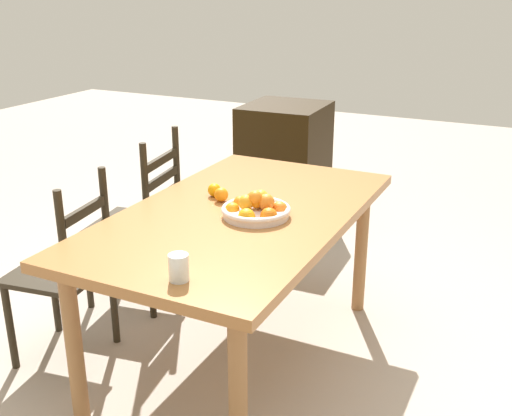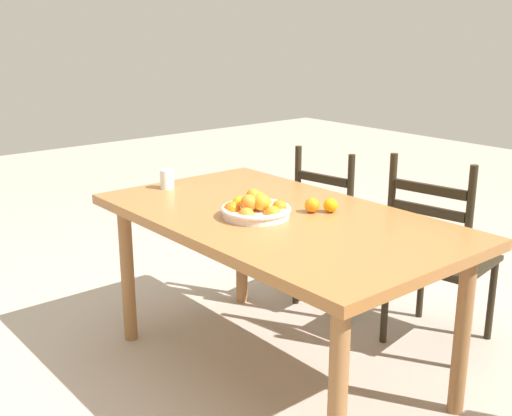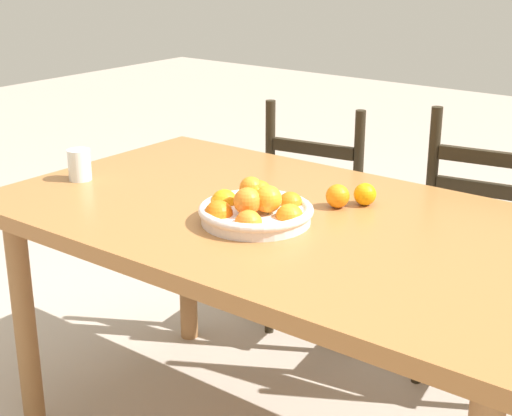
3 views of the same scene
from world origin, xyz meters
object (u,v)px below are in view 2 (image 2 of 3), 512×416
object	(u,v)px
chair_by_cabinet	(336,232)
drinking_glass	(167,179)
chair_near_window	(438,258)
orange_loose_1	(312,205)
fruit_bowl	(256,208)
dining_table	(278,232)
orange_loose_0	(331,205)

from	to	relation	value
chair_by_cabinet	drinking_glass	world-z (taller)	chair_by_cabinet
chair_near_window	orange_loose_1	xyz separation A→B (m)	(-0.23, -0.65, 0.34)
fruit_bowl	chair_near_window	bearing A→B (deg)	69.25
chair_by_cabinet	drinking_glass	distance (m)	1.02
fruit_bowl	orange_loose_1	world-z (taller)	fruit_bowl
orange_loose_1	chair_by_cabinet	bearing A→B (deg)	124.37
dining_table	fruit_bowl	xyz separation A→B (m)	(-0.03, -0.10, 0.12)
orange_loose_0	orange_loose_1	xyz separation A→B (m)	(-0.05, -0.07, 0.00)
chair_by_cabinet	drinking_glass	xyz separation A→B (m)	(-0.35, -0.88, 0.38)
dining_table	chair_by_cabinet	distance (m)	0.86
chair_near_window	orange_loose_0	size ratio (longest dim) A/B	15.50
chair_near_window	drinking_glass	xyz separation A→B (m)	(-1.00, -0.92, 0.36)
dining_table	drinking_glass	distance (m)	0.72
chair_near_window	fruit_bowl	xyz separation A→B (m)	(-0.34, -0.89, 0.35)
dining_table	chair_near_window	bearing A→B (deg)	68.82
chair_near_window	fruit_bowl	size ratio (longest dim) A/B	3.24
dining_table	fruit_bowl	size ratio (longest dim) A/B	5.47
chair_near_window	drinking_glass	world-z (taller)	chair_near_window
chair_by_cabinet	orange_loose_0	xyz separation A→B (m)	(0.47, -0.55, 0.36)
chair_near_window	orange_loose_1	bearing A→B (deg)	61.51
chair_by_cabinet	orange_loose_1	distance (m)	0.83
chair_by_cabinet	fruit_bowl	size ratio (longest dim) A/B	3.06
orange_loose_0	chair_near_window	bearing A→B (deg)	72.90
chair_by_cabinet	orange_loose_0	bearing A→B (deg)	122.22
chair_by_cabinet	dining_table	bearing A→B (deg)	106.38
orange_loose_0	dining_table	bearing A→B (deg)	-121.89
chair_by_cabinet	chair_near_window	bearing A→B (deg)	175.20
chair_near_window	orange_loose_0	xyz separation A→B (m)	(-0.18, -0.59, 0.34)
fruit_bowl	orange_loose_0	bearing A→B (deg)	62.61
orange_loose_0	drinking_glass	bearing A→B (deg)	-158.13
dining_table	orange_loose_1	bearing A→B (deg)	61.01
dining_table	fruit_bowl	world-z (taller)	fruit_bowl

